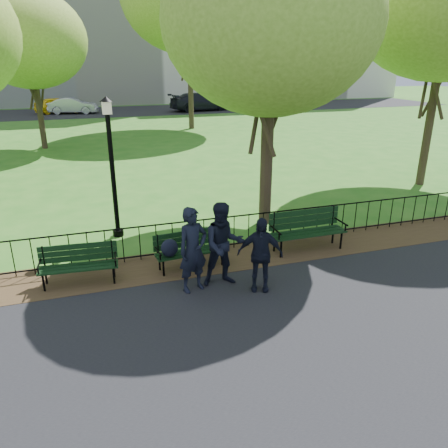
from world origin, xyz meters
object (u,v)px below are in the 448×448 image
object	(u,v)px
park_bench_right_a	(307,226)
taxi	(58,105)
sedan_silver	(73,106)
person_left	(193,250)
sedan_dark	(200,102)
tree_near_e	(271,20)
person_right	(260,254)
tree_far_c	(29,40)
person_mid	(223,245)
park_bench_left_a	(78,260)
lamppost	(112,164)
park_bench_main	(181,247)

from	to	relation	value
park_bench_right_a	taxi	xyz separation A→B (m)	(-6.90, 33.69, 0.08)
park_bench_right_a	sedan_silver	bearing A→B (deg)	99.29
person_left	sedan_dark	xyz separation A→B (m)	(8.93, 32.92, -0.10)
tree_near_e	person_right	distance (m)	6.25
tree_far_c	person_mid	bearing A→B (deg)	-75.45
park_bench_left_a	person_mid	bearing A→B (deg)	-14.54
person_left	sedan_silver	size ratio (longest dim) A/B	0.44
sedan_silver	sedan_dark	size ratio (longest dim) A/B	0.75
lamppost	sedan_silver	size ratio (longest dim) A/B	0.89
park_bench_main	person_left	world-z (taller)	person_left
park_bench_left_a	person_right	xyz separation A→B (m)	(3.62, -1.49, 0.28)
park_bench_main	lamppost	distance (m)	3.22
person_left	sedan_silver	world-z (taller)	person_left
park_bench_main	person_right	world-z (taller)	person_right
park_bench_main	person_left	size ratio (longest dim) A/B	0.92
sedan_silver	person_mid	bearing A→B (deg)	-163.47
lamppost	person_right	xyz separation A→B (m)	(2.58, -4.02, -1.22)
person_right	taxi	world-z (taller)	person_right
park_bench_main	tree_far_c	world-z (taller)	tree_far_c
park_bench_right_a	lamppost	xyz separation A→B (m)	(-4.52, 2.42, 1.40)
park_bench_left_a	person_right	bearing A→B (deg)	-17.70
lamppost	person_mid	xyz separation A→B (m)	(1.93, -3.56, -1.10)
park_bench_right_a	taxi	bearing A→B (deg)	101.10
tree_near_e	tree_far_c	xyz separation A→B (m)	(-6.95, 14.44, -0.02)
park_bench_main	lamppost	size ratio (longest dim) A/B	0.45
park_bench_main	lamppost	xyz separation A→B (m)	(-1.21, 2.60, 1.45)
lamppost	person_mid	size ratio (longest dim) A/B	2.03
tree_far_c	sedan_dark	xyz separation A→B (m)	(12.85, 15.16, -4.69)
person_mid	sedan_silver	distance (m)	34.17
park_bench_left_a	person_right	distance (m)	3.92
sedan_dark	person_mid	bearing A→B (deg)	156.34
park_bench_left_a	tree_far_c	world-z (taller)	tree_far_c
person_mid	taxi	world-z (taller)	person_mid
person_left	tree_near_e	bearing A→B (deg)	29.32
park_bench_left_a	tree_near_e	distance (m)	7.63
tree_near_e	person_mid	size ratio (longest dim) A/B	4.32
park_bench_right_a	lamppost	bearing A→B (deg)	151.35
park_bench_left_a	person_left	world-z (taller)	person_left
lamppost	sedan_silver	xyz separation A→B (m)	(-1.14, 30.47, -1.33)
taxi	sedan_dark	size ratio (longest dim) A/B	0.73
park_bench_left_a	sedan_dark	size ratio (longest dim) A/B	0.30
taxi	lamppost	bearing A→B (deg)	171.74
park_bench_main	person_right	xyz separation A→B (m)	(1.37, -1.41, 0.23)
tree_near_e	sedan_silver	xyz separation A→B (m)	(-5.42, 30.75, -4.83)
park_bench_right_a	sedan_silver	world-z (taller)	sedan_silver
park_bench_left_a	park_bench_right_a	size ratio (longest dim) A/B	0.86
park_bench_main	person_left	xyz separation A→B (m)	(0.05, -1.00, 0.34)
tree_near_e	person_left	xyz separation A→B (m)	(-3.03, -3.32, -4.61)
person_mid	tree_far_c	bearing A→B (deg)	109.38
person_right	taxi	xyz separation A→B (m)	(-4.96, 35.29, -0.10)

